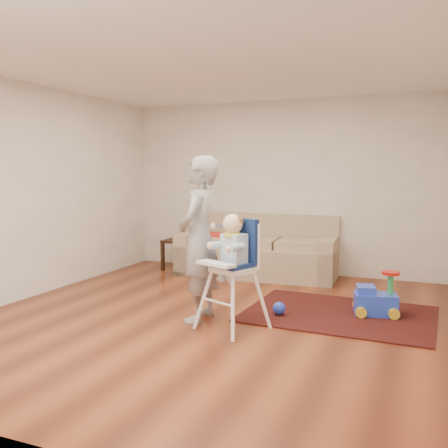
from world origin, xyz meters
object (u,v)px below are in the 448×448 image
at_px(side_table, 181,254).
at_px(toy_ball, 279,308).
at_px(sofa, 257,246).
at_px(ride_on_toy, 376,293).
at_px(adult, 199,239).
at_px(high_chair, 233,274).

height_order(side_table, toy_ball, side_table).
relative_size(sofa, ride_on_toy, 4.94).
bearing_deg(ride_on_toy, adult, -167.14).
distance_m(toy_ball, high_chair, 0.84).
bearing_deg(adult, high_chair, 65.48).
bearing_deg(high_chair, toy_ball, 85.79).
bearing_deg(side_table, toy_ball, -41.03).
bearing_deg(high_chair, adult, -176.42).
relative_size(sofa, toy_ball, 17.13).
height_order(side_table, high_chair, high_chair).
height_order(side_table, ride_on_toy, ride_on_toy).
bearing_deg(side_table, ride_on_toy, -25.37).
xyz_separation_m(toy_ball, high_chair, (-0.32, -0.61, 0.49)).
height_order(toy_ball, adult, adult).
bearing_deg(ride_on_toy, toy_ball, -170.91).
xyz_separation_m(sofa, high_chair, (0.60, -2.57, 0.11)).
bearing_deg(side_table, sofa, 0.49).
bearing_deg(toy_ball, side_table, 138.97).
distance_m(ride_on_toy, toy_ball, 1.09).
relative_size(sofa, adult, 1.39).
bearing_deg(sofa, adult, -90.01).
height_order(sofa, high_chair, high_chair).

